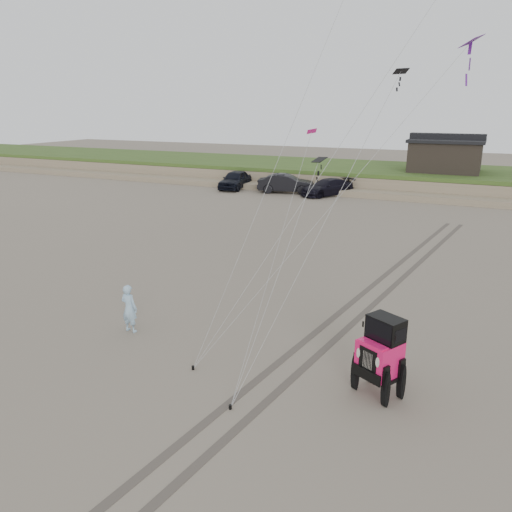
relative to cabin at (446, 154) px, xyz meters
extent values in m
plane|color=#6B6054|center=(-2.00, -37.00, -3.24)|extent=(160.00, 160.00, 0.00)
cube|color=#7A6B54|center=(-2.00, 1.00, -2.54)|extent=(160.00, 12.00, 1.40)
cube|color=#2D4719|center=(-2.00, 1.00, -1.69)|extent=(160.00, 12.00, 0.35)
cube|color=#7A6B54|center=(-2.00, -5.50, -2.99)|extent=(160.00, 3.50, 0.50)
cube|color=black|center=(0.00, 0.00, -0.21)|extent=(6.00, 5.00, 2.60)
cube|color=black|center=(0.00, 0.00, 1.21)|extent=(6.40, 5.40, 0.25)
cube|color=black|center=(0.00, 0.00, 1.59)|extent=(6.40, 1.20, 0.50)
imported|color=black|center=(-17.63, -7.18, -2.40)|extent=(2.50, 5.09, 1.67)
imported|color=black|center=(-12.50, -7.29, -2.41)|extent=(5.29, 3.03, 1.65)
imported|color=black|center=(-8.74, -7.22, -2.52)|extent=(4.36, 5.24, 1.43)
imported|color=#8AB0D5|center=(-6.84, -36.12, -2.39)|extent=(0.63, 0.43, 1.69)
cube|color=#611A90|center=(2.45, -25.61, 6.65)|extent=(0.95, 1.35, 0.59)
cube|color=black|center=(-1.53, -32.28, 2.46)|extent=(0.63, 0.61, 0.22)
cube|color=black|center=(0.59, -30.32, 5.31)|extent=(0.56, 0.54, 0.21)
cube|color=#D21A7E|center=(-3.84, -26.32, 3.09)|extent=(0.46, 0.47, 0.27)
cylinder|color=black|center=(-3.52, -37.46, -3.18)|extent=(0.08, 0.08, 0.12)
cylinder|color=black|center=(-1.59, -38.77, -3.18)|extent=(0.08, 0.08, 0.12)
cube|color=#4C443D|center=(-0.40, -29.00, -3.23)|extent=(4.42, 29.74, 0.01)
cube|color=#4C443D|center=(0.40, -29.00, -3.23)|extent=(4.42, 29.74, 0.01)
camera|label=1|loc=(3.66, -48.54, 4.20)|focal=35.00mm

